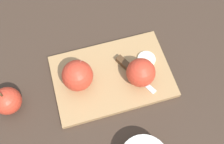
{
  "coord_description": "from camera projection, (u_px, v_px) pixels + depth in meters",
  "views": [
    {
      "loc": [
        -0.07,
        -0.31,
        0.69
      ],
      "look_at": [
        0.0,
        0.0,
        0.04
      ],
      "focal_mm": 42.0,
      "sensor_mm": 36.0,
      "label": 1
    }
  ],
  "objects": [
    {
      "name": "apple_whole",
      "position": [
        7.0,
        101.0,
        0.68
      ],
      "size": [
        0.07,
        0.07,
        0.09
      ],
      "color": "red",
      "rests_on": "ground_plane"
    },
    {
      "name": "ground_plane",
      "position": [
        112.0,
        77.0,
        0.75
      ],
      "size": [
        4.0,
        4.0,
        0.0
      ],
      "primitive_type": "plane",
      "color": "#38281E"
    },
    {
      "name": "apple_half_right",
      "position": [
        141.0,
        73.0,
        0.7
      ],
      "size": [
        0.08,
        0.08,
        0.08
      ],
      "rotation": [
        0.0,
        0.0,
        3.92
      ],
      "color": "red",
      "rests_on": "cutting_board"
    },
    {
      "name": "apple_slice",
      "position": [
        146.0,
        59.0,
        0.76
      ],
      "size": [
        0.05,
        0.05,
        0.01
      ],
      "color": "#EFE5C6",
      "rests_on": "cutting_board"
    },
    {
      "name": "cutting_board",
      "position": [
        112.0,
        76.0,
        0.75
      ],
      "size": [
        0.34,
        0.23,
        0.02
      ],
      "color": "#A37A4C",
      "rests_on": "ground_plane"
    },
    {
      "name": "knife",
      "position": [
        128.0,
        67.0,
        0.74
      ],
      "size": [
        0.09,
        0.13,
        0.02
      ],
      "rotation": [
        0.0,
        0.0,
        -1.04
      ],
      "color": "silver",
      "rests_on": "cutting_board"
    },
    {
      "name": "apple_half_left",
      "position": [
        78.0,
        76.0,
        0.69
      ],
      "size": [
        0.08,
        0.08,
        0.08
      ],
      "rotation": [
        0.0,
        0.0,
        5.98
      ],
      "color": "red",
      "rests_on": "cutting_board"
    }
  ]
}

